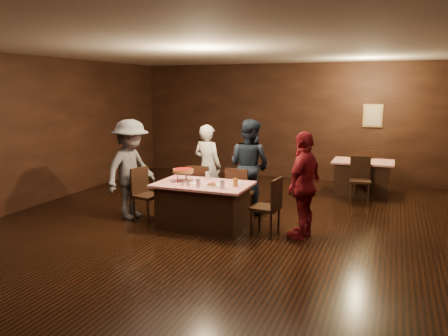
{
  "coord_description": "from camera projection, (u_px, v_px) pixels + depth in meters",
  "views": [
    {
      "loc": [
        2.72,
        -6.32,
        2.35
      ],
      "look_at": [
        0.01,
        0.59,
        1.0
      ],
      "focal_mm": 35.0,
      "sensor_mm": 36.0,
      "label": 1
    }
  ],
  "objects": [
    {
      "name": "napkin_center",
      "position": [
        220.0,
        184.0,
        7.29
      ],
      "size": [
        0.19,
        0.19,
        0.01
      ],
      "primitive_type": "cube",
      "rotation": [
        0.0,
        0.0,
        0.21
      ],
      "color": "white",
      "rests_on": "main_table"
    },
    {
      "name": "chair_end_right",
      "position": [
        265.0,
        206.0,
        7.05
      ],
      "size": [
        0.46,
        0.46,
        0.95
      ],
      "primitive_type": "cube",
      "rotation": [
        0.0,
        0.0,
        -1.68
      ],
      "color": "black",
      "rests_on": "ground"
    },
    {
      "name": "room",
      "position": [
        210.0,
        103.0,
        6.8
      ],
      "size": [
        10.0,
        10.04,
        3.02
      ],
      "color": "black",
      "rests_on": "ground"
    },
    {
      "name": "glass_amber",
      "position": [
        235.0,
        183.0,
        7.12
      ],
      "size": [
        0.08,
        0.08,
        0.14
      ],
      "primitive_type": "cylinder",
      "color": "#BF7F26",
      "rests_on": "main_table"
    },
    {
      "name": "glass_back",
      "position": [
        207.0,
        176.0,
        7.68
      ],
      "size": [
        0.08,
        0.08,
        0.14
      ],
      "primitive_type": "cylinder",
      "color": "silver",
      "rests_on": "main_table"
    },
    {
      "name": "plate_empty",
      "position": [
        237.0,
        184.0,
        7.34
      ],
      "size": [
        0.25,
        0.25,
        0.01
      ],
      "primitive_type": "cylinder",
      "color": "white",
      "rests_on": "main_table"
    },
    {
      "name": "chair_far_right",
      "position": [
        240.0,
        193.0,
        7.99
      ],
      "size": [
        0.43,
        0.43,
        0.95
      ],
      "primitive_type": "cube",
      "rotation": [
        0.0,
        0.0,
        3.12
      ],
      "color": "black",
      "rests_on": "ground"
    },
    {
      "name": "chair_back_far",
      "position": [
        364.0,
        169.0,
        10.29
      ],
      "size": [
        0.48,
        0.48,
        0.95
      ],
      "primitive_type": "cube",
      "rotation": [
        0.0,
        0.0,
        3.3
      ],
      "color": "black",
      "rests_on": "ground"
    },
    {
      "name": "pizza_stand",
      "position": [
        183.0,
        171.0,
        7.55
      ],
      "size": [
        0.38,
        0.38,
        0.22
      ],
      "color": "black",
      "rests_on": "main_table"
    },
    {
      "name": "glass_front_right",
      "position": [
        222.0,
        184.0,
        6.99
      ],
      "size": [
        0.08,
        0.08,
        0.14
      ],
      "primitive_type": "cylinder",
      "color": "silver",
      "rests_on": "main_table"
    },
    {
      "name": "diner_white_jacket",
      "position": [
        208.0,
        166.0,
        8.66
      ],
      "size": [
        0.67,
        0.51,
        1.66
      ],
      "primitive_type": "imported",
      "rotation": [
        0.0,
        0.0,
        2.93
      ],
      "color": "silver",
      "rests_on": "ground"
    },
    {
      "name": "diner_red_shirt",
      "position": [
        304.0,
        185.0,
        6.86
      ],
      "size": [
        0.64,
        1.07,
        1.71
      ],
      "primitive_type": "imported",
      "rotation": [
        0.0,
        0.0,
        -1.81
      ],
      "color": "maroon",
      "rests_on": "ground"
    },
    {
      "name": "main_table",
      "position": [
        203.0,
        205.0,
        7.47
      ],
      "size": [
        1.6,
        1.0,
        0.77
      ],
      "primitive_type": "cube",
      "color": "#AC0B16",
      "rests_on": "ground"
    },
    {
      "name": "condiments",
      "position": [
        186.0,
        183.0,
        7.19
      ],
      "size": [
        0.17,
        0.1,
        0.09
      ],
      "color": "silver",
      "rests_on": "main_table"
    },
    {
      "name": "diner_grey_knit",
      "position": [
        131.0,
        169.0,
        7.92
      ],
      "size": [
        0.84,
        1.26,
        1.81
      ],
      "primitive_type": "imported",
      "rotation": [
        0.0,
        0.0,
        1.42
      ],
      "color": "#56575C",
      "rests_on": "ground"
    },
    {
      "name": "back_table",
      "position": [
        362.0,
        178.0,
        9.76
      ],
      "size": [
        1.3,
        0.9,
        0.77
      ],
      "primitive_type": "cube",
      "color": "#AB190B",
      "rests_on": "ground"
    },
    {
      "name": "plate_with_slice",
      "position": [
        213.0,
        185.0,
        7.14
      ],
      "size": [
        0.25,
        0.25,
        0.06
      ],
      "color": "white",
      "rests_on": "main_table"
    },
    {
      "name": "chair_end_left",
      "position": [
        147.0,
        195.0,
        7.84
      ],
      "size": [
        0.51,
        0.51,
        0.95
      ],
      "primitive_type": "cube",
      "rotation": [
        0.0,
        0.0,
        1.33
      ],
      "color": "black",
      "rests_on": "ground"
    },
    {
      "name": "glass_front_left",
      "position": [
        198.0,
        183.0,
        7.09
      ],
      "size": [
        0.08,
        0.08,
        0.14
      ],
      "primitive_type": "cylinder",
      "color": "silver",
      "rests_on": "main_table"
    },
    {
      "name": "chair_far_left",
      "position": [
        200.0,
        189.0,
        8.28
      ],
      "size": [
        0.5,
        0.5,
        0.95
      ],
      "primitive_type": "cube",
      "rotation": [
        0.0,
        0.0,
        3.35
      ],
      "color": "black",
      "rests_on": "ground"
    },
    {
      "name": "chair_back_near",
      "position": [
        360.0,
        180.0,
        9.1
      ],
      "size": [
        0.47,
        0.47,
        0.95
      ],
      "primitive_type": "cube",
      "rotation": [
        0.0,
        0.0,
        0.13
      ],
      "color": "black",
      "rests_on": "ground"
    },
    {
      "name": "diner_navy_hoodie",
      "position": [
        249.0,
        166.0,
        8.35
      ],
      "size": [
        1.03,
        0.91,
        1.79
      ],
      "primitive_type": "imported",
      "rotation": [
        0.0,
        0.0,
        2.84
      ],
      "color": "black",
      "rests_on": "ground"
    },
    {
      "name": "napkin_left",
      "position": [
        194.0,
        183.0,
        7.4
      ],
      "size": [
        0.21,
        0.21,
        0.01
      ],
      "primitive_type": "cube",
      "rotation": [
        0.0,
        0.0,
        -0.35
      ],
      "color": "white",
      "rests_on": "main_table"
    }
  ]
}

